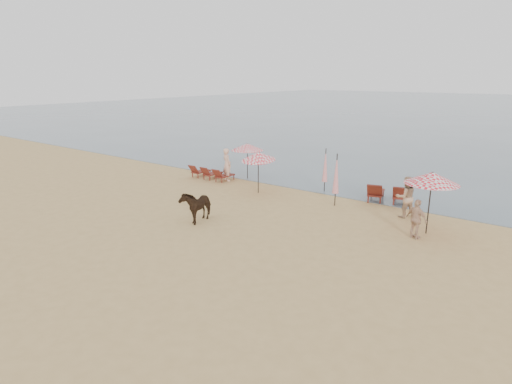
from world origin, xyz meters
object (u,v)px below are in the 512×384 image
lounger_cluster_right (388,193)px  cow (197,205)px  lounger_cluster_left (211,173)px  umbrella_open_right (432,178)px  beachgoer_left (227,165)px  umbrella_open_left_b (258,156)px  beachgoer_right_b (416,219)px  umbrella_closed_left (325,165)px  umbrella_closed_right (336,174)px  beachgoer_right_a (406,197)px  umbrella_open_left_a (247,147)px

lounger_cluster_right → cow: 9.52m
lounger_cluster_left → cow: cow is taller
umbrella_open_right → beachgoer_left: 12.34m
umbrella_open_left_b → beachgoer_left: (-3.11, 1.08, -1.02)m
beachgoer_right_b → umbrella_closed_left: bearing=-12.8°
cow → beachgoer_right_b: size_ratio=1.07×
umbrella_closed_left → umbrella_closed_right: size_ratio=0.93×
beachgoer_right_a → beachgoer_right_b: bearing=73.6°
lounger_cluster_left → umbrella_closed_left: 7.18m
lounger_cluster_left → umbrella_open_right: 13.42m
umbrella_open_left_a → beachgoer_right_b: 11.94m
lounger_cluster_left → umbrella_open_left_a: size_ratio=1.16×
lounger_cluster_right → umbrella_open_left_a: size_ratio=1.07×
cow → beachgoer_right_a: 9.18m
umbrella_closed_left → beachgoer_left: 6.01m
cow → beachgoer_left: 7.33m
umbrella_open_left_a → beachgoer_right_a: 10.21m
umbrella_closed_left → beachgoer_right_b: size_ratio=1.52×
umbrella_open_right → umbrella_closed_right: size_ratio=0.99×
umbrella_closed_right → beachgoer_left: (-7.46, 0.72, -0.59)m
umbrella_open_right → lounger_cluster_left: bearing=156.0°
lounger_cluster_right → umbrella_open_left_a: (-8.64, -0.22, 1.48)m
umbrella_closed_left → beachgoer_left: bearing=-168.5°
beachgoer_right_b → umbrella_closed_right: bearing=-4.3°
lounger_cluster_left → lounger_cluster_right: (10.40, 1.61, 0.09)m
lounger_cluster_right → beachgoer_left: bearing=173.1°
beachgoer_left → lounger_cluster_right: bearing=-148.8°
cow → beachgoer_right_b: bearing=11.2°
beachgoer_right_b → beachgoer_left: bearing=7.4°
umbrella_open_right → beachgoer_right_a: size_ratio=1.36×
lounger_cluster_left → umbrella_open_left_a: umbrella_open_left_a is taller
umbrella_open_left_a → beachgoer_right_b: (11.23, -3.89, -1.18)m
lounger_cluster_right → beachgoer_right_b: 4.87m
lounger_cluster_right → umbrella_open_right: size_ratio=0.92×
beachgoer_right_b → cow: bearing=43.9°
beachgoer_right_b → lounger_cluster_left: bearing=9.7°
cow → umbrella_open_right: bearing=15.4°
lounger_cluster_left → beachgoer_right_b: (12.99, -2.51, 0.40)m
lounger_cluster_right → cow: cow is taller
beachgoer_left → umbrella_closed_right: bearing=-162.3°
beachgoer_right_b → umbrella_open_left_a: bearing=1.5°
umbrella_open_left_a → beachgoer_left: bearing=-106.9°
umbrella_open_left_a → umbrella_open_left_b: 3.25m
lounger_cluster_left → cow: 7.70m
umbrella_open_right → cow: umbrella_open_right is taller
lounger_cluster_right → umbrella_open_left_b: size_ratio=1.01×
umbrella_closed_left → beachgoer_right_b: bearing=-33.4°
umbrella_closed_right → beachgoer_right_b: (4.46, -2.07, -0.79)m
umbrella_open_left_b → cow: 5.44m
beachgoer_right_a → umbrella_open_left_a: bearing=-52.2°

